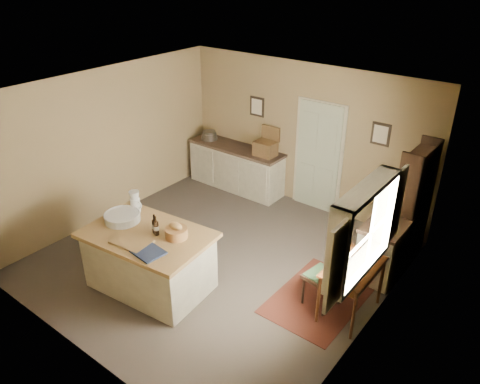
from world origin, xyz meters
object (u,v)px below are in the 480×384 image
Objects in this scene: writing_desk at (353,272)px; right_cabinet at (385,247)px; work_island at (149,258)px; sideboard at (236,166)px; shelving_unit at (415,204)px; desk_chair at (323,277)px.

writing_desk is 1.15m from right_cabinet.
writing_desk is at bearing 20.46° from work_island.
work_island is 1.99× the size of writing_desk.
sideboard is 4.10m from writing_desk.
work_island is 3.45m from sideboard.
sideboard is (-1.00, 3.30, -0.00)m from work_island.
writing_desk is 0.94× the size of right_cabinet.
shelving_unit reaches higher than right_cabinet.
writing_desk is at bearing -30.14° from sideboard.
sideboard is at bearing 101.21° from work_island.
work_island is 2.01× the size of desk_chair.
right_cabinet is 0.83m from shelving_unit.
shelving_unit is at bearing 76.87° from right_cabinet.
writing_desk is 1.01× the size of desk_chair.
desk_chair is 2.00m from shelving_unit.
sideboard is at bearing 149.86° from writing_desk.
work_island is at bearing -73.20° from sideboard.
sideboard reaches higher than writing_desk.
desk_chair is 0.94× the size of right_cabinet.
shelving_unit reaches higher than sideboard.
work_island is 2.84m from writing_desk.
work_island is 1.88× the size of right_cabinet.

